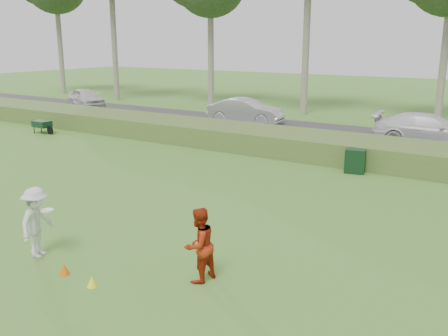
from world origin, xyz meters
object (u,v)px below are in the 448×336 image
Objects in this scene: cone_orange at (64,269)px; car_mid at (245,111)px; player_red at (199,245)px; cone_yellow at (92,281)px; car_left at (86,98)px; car_right at (429,130)px; utility_cabinet at (355,161)px; player_white at (37,222)px.

car_mid is (-6.47, 18.51, 0.65)m from cone_orange.
player_red is at bearing 27.49° from cone_orange.
cone_orange is at bearing 176.55° from cone_yellow.
car_left is (-22.05, 17.09, -0.04)m from player_red.
cone_yellow is 19.98m from car_mid.
car_left is (-19.53, 18.40, 0.61)m from cone_orange.
car_mid is 10.22m from car_right.
cone_orange is 1.09× the size of cone_yellow.
car_right is (10.19, -0.87, 0.00)m from car_mid.
cone_yellow is (-1.64, -1.37, -0.66)m from player_red.
cone_orange reaches higher than cone_yellow.
utility_cabinet is at bearing 77.85° from cone_orange.
cone_yellow is 0.05× the size of car_mid.
player_red is at bearing 168.69° from car_right.
cone_orange is at bearing -54.16° from player_red.
cone_orange is 0.06× the size of car_mid.
cone_orange is 19.62m from car_mid.
cone_yellow is at bearing 163.77° from car_right.
player_white reaches higher than cone_yellow.
player_red is at bearing -95.30° from player_white.
player_white is 1.04× the size of player_red.
cone_orange is at bearing -111.61° from car_left.
utility_cabinet is 0.22× the size of car_left.
cone_orange is 0.28× the size of utility_cabinet.
cone_yellow is at bearing -108.52° from utility_cabinet.
car_right reaches higher than utility_cabinet.
car_right is (23.25, -0.76, 0.04)m from car_left.
utility_cabinet is at bearing -86.33° from car_left.
player_red reaches higher than car_right.
cone_orange is at bearing -125.27° from player_white.
player_red reaches higher than cone_yellow.
cone_orange is at bearing -112.91° from utility_cabinet.
car_right is at bearing 78.10° from cone_orange.
car_mid is (-5.25, 18.17, -0.03)m from player_white.
player_red is 27.90m from car_left.
cone_yellow is 17.93m from car_right.
cone_yellow is at bearing -120.39° from player_white.
cone_orange is 0.88m from cone_yellow.
player_red is 9.95m from utility_cabinet.
cone_orange is (1.22, -0.34, -0.68)m from player_white.
player_red is at bearing -106.09° from car_left.
car_left is 0.92× the size of car_mid.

